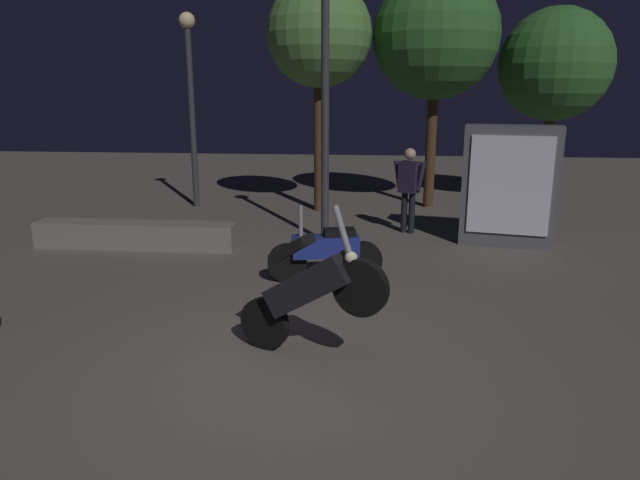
% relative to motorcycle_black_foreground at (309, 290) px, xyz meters
% --- Properties ---
extents(ground_plane, '(40.00, 40.00, 0.00)m').
position_rel_motorcycle_black_foreground_xyz_m(ground_plane, '(-0.20, -0.35, -0.74)').
color(ground_plane, '#605951').
extents(motorcycle_black_foreground, '(1.56, 0.75, 1.63)m').
position_rel_motorcycle_black_foreground_xyz_m(motorcycle_black_foreground, '(0.00, 0.00, 0.00)').
color(motorcycle_black_foreground, black).
rests_on(motorcycle_black_foreground, ground_plane).
extents(motorcycle_blue_parked_left, '(1.64, 0.49, 1.11)m').
position_rel_motorcycle_black_foreground_xyz_m(motorcycle_blue_parked_left, '(-0.07, 2.55, -0.31)').
color(motorcycle_blue_parked_left, black).
rests_on(motorcycle_blue_parked_left, ground_plane).
extents(person_rider_beside, '(0.62, 0.40, 1.63)m').
position_rel_motorcycle_black_foreground_xyz_m(person_rider_beside, '(1.23, 5.61, 0.22)').
color(person_rider_beside, black).
rests_on(person_rider_beside, ground_plane).
extents(streetlamp_near, '(0.36, 0.36, 4.54)m').
position_rel_motorcycle_black_foreground_xyz_m(streetlamp_near, '(-0.30, 4.81, 2.18)').
color(streetlamp_near, '#38383D').
rests_on(streetlamp_near, ground_plane).
extents(streetlamp_far, '(0.36, 0.36, 4.35)m').
position_rel_motorcycle_black_foreground_xyz_m(streetlamp_far, '(-3.64, 7.75, 2.07)').
color(streetlamp_far, '#38383D').
rests_on(streetlamp_far, ground_plane).
extents(tree_left_bg, '(2.27, 2.27, 4.99)m').
position_rel_motorcycle_black_foreground_xyz_m(tree_left_bg, '(-0.69, 7.62, 3.07)').
color(tree_left_bg, '#4C331E').
rests_on(tree_left_bg, ground_plane).
extents(tree_center_bg, '(2.80, 2.80, 5.26)m').
position_rel_motorcycle_black_foreground_xyz_m(tree_center_bg, '(1.84, 8.31, 3.10)').
color(tree_center_bg, '#4C331E').
rests_on(tree_center_bg, ground_plane).
extents(tree_right_bg, '(2.56, 2.56, 4.54)m').
position_rel_motorcycle_black_foreground_xyz_m(tree_right_bg, '(4.64, 8.97, 2.49)').
color(tree_right_bg, '#4C331E').
rests_on(tree_right_bg, ground_plane).
extents(kiosk_billboard, '(1.67, 0.83, 2.10)m').
position_rel_motorcycle_black_foreground_xyz_m(kiosk_billboard, '(2.93, 4.87, 0.31)').
color(kiosk_billboard, '#595960').
rests_on(kiosk_billboard, ground_plane).
extents(planter_wall_low, '(3.53, 0.50, 0.45)m').
position_rel_motorcycle_black_foreground_xyz_m(planter_wall_low, '(-3.53, 4.01, -0.52)').
color(planter_wall_low, gray).
rests_on(planter_wall_low, ground_plane).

